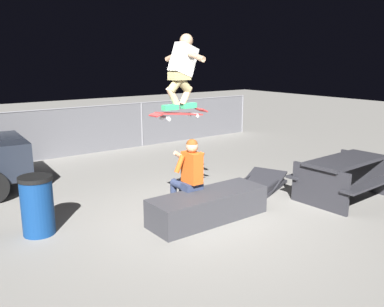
% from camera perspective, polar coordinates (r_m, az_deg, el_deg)
% --- Properties ---
extents(ground_plane, '(40.00, 40.00, 0.00)m').
position_cam_1_polar(ground_plane, '(6.71, 1.19, -8.89)').
color(ground_plane, gray).
extents(ledge_box_main, '(1.99, 0.69, 0.45)m').
position_cam_1_polar(ledge_box_main, '(6.55, 2.29, -7.35)').
color(ledge_box_main, '#38383D').
rests_on(ledge_box_main, ground).
extents(person_sitting_on_ledge, '(0.59, 0.75, 1.28)m').
position_cam_1_polar(person_sitting_on_ledge, '(6.63, -0.54, -2.72)').
color(person_sitting_on_ledge, '#2D3856').
rests_on(person_sitting_on_ledge, ground).
extents(skateboard, '(1.03, 0.28, 0.13)m').
position_cam_1_polar(skateboard, '(6.30, -1.74, 5.57)').
color(skateboard, '#B72D2D').
extents(skater_airborne, '(0.63, 0.89, 1.12)m').
position_cam_1_polar(skater_airborne, '(6.28, -1.38, 11.84)').
color(skater_airborne, '#2D9E66').
extents(kicker_ramp, '(1.34, 1.11, 0.33)m').
position_cam_1_polar(kicker_ramp, '(8.30, 9.57, -4.29)').
color(kicker_ramp, '#28282D').
rests_on(kicker_ramp, ground).
extents(picnic_table_back, '(1.76, 1.42, 0.75)m').
position_cam_1_polar(picnic_table_back, '(7.93, 20.57, -2.46)').
color(picnic_table_back, '#28282D').
rests_on(picnic_table_back, ground).
extents(trash_bin, '(0.48, 0.48, 0.88)m').
position_cam_1_polar(trash_bin, '(6.37, -20.80, -6.78)').
color(trash_bin, navy).
rests_on(trash_bin, ground).
extents(fence_back, '(12.05, 0.05, 1.29)m').
position_cam_1_polar(fence_back, '(11.17, -15.99, 3.22)').
color(fence_back, slate).
rests_on(fence_back, ground).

